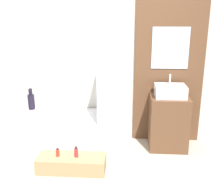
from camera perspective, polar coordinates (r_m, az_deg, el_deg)
The scene contains 11 objects.
wall_tiled_back at distance 3.87m, azimuth 0.76°, elevation 8.95°, with size 4.20×0.06×2.60m, color beige.
wall_wood_accent at distance 3.86m, azimuth 12.45°, elevation 8.61°, with size 1.00×0.04×2.60m.
bathtub at distance 3.89m, azimuth -11.00°, elevation -7.56°, with size 1.21×0.72×0.48m.
glass_shower_screen at distance 3.51m, azimuth -2.69°, elevation 2.21°, with size 0.01×0.58×0.92m, color silver.
wooden_step_bench at distance 3.37m, azimuth -8.77°, elevation -14.30°, with size 0.84×0.30×0.19m, color #A87F56.
vanity_cabinet at distance 3.85m, azimuth 12.13°, elevation -5.60°, with size 0.53×0.47×0.77m, color brown.
sink at distance 3.71m, azimuth 12.56°, elevation 1.09°, with size 0.42×0.33×0.30m.
vase_tall_dark at distance 4.15m, azimuth -17.18°, elevation -1.02°, with size 0.10×0.10×0.32m.
vase_round_light at distance 4.10m, azimuth -14.76°, elevation -2.09°, with size 0.12×0.12×0.12m, color silver.
bottle_soap_primary at distance 3.34m, azimuth -11.74°, elevation -11.99°, with size 0.04×0.04×0.10m.
bottle_soap_secondary at distance 3.28m, azimuth -7.80°, elevation -12.06°, with size 0.05×0.05×0.13m.
Camera 1 is at (0.21, -2.25, 1.82)m, focal length 42.00 mm.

